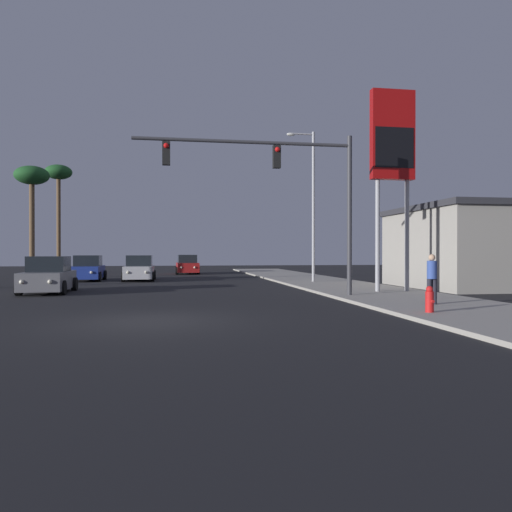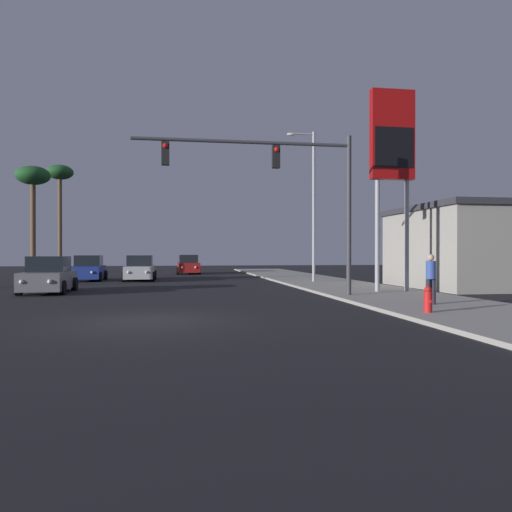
# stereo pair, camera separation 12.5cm
# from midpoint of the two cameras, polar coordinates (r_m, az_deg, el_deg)

# --- Properties ---
(ground_plane) EXTENTS (120.00, 120.00, 0.00)m
(ground_plane) POSITION_cam_midpoint_polar(r_m,az_deg,el_deg) (13.77, -12.43, -7.30)
(ground_plane) COLOR black
(sidewalk_right) EXTENTS (5.00, 60.00, 0.12)m
(sidewalk_right) POSITION_cam_midpoint_polar(r_m,az_deg,el_deg) (25.27, 10.98, -3.68)
(sidewalk_right) COLOR #9E998E
(sidewalk_right) RESTS_ON ground
(building_gas_station) EXTENTS (10.30, 8.30, 4.30)m
(building_gas_station) POSITION_cam_midpoint_polar(r_m,az_deg,el_deg) (29.76, 26.10, 0.94)
(building_gas_station) COLOR gray
(building_gas_station) RESTS_ON ground
(car_grey) EXTENTS (2.04, 4.33, 1.68)m
(car_grey) POSITION_cam_midpoint_polar(r_m,az_deg,el_deg) (24.82, -22.76, -2.15)
(car_grey) COLOR slate
(car_grey) RESTS_ON ground
(car_blue) EXTENTS (2.04, 4.33, 1.68)m
(car_blue) POSITION_cam_midpoint_polar(r_m,az_deg,el_deg) (34.82, -18.77, -1.44)
(car_blue) COLOR navy
(car_blue) RESTS_ON ground
(car_red) EXTENTS (2.04, 4.34, 1.68)m
(car_red) POSITION_cam_midpoint_polar(r_m,az_deg,el_deg) (44.30, -7.94, -1.05)
(car_red) COLOR maroon
(car_red) RESTS_ON ground
(car_silver) EXTENTS (2.04, 4.31, 1.68)m
(car_silver) POSITION_cam_midpoint_polar(r_m,az_deg,el_deg) (34.00, -13.29, -1.47)
(car_silver) COLOR #B7B7BC
(car_silver) RESTS_ON ground
(traffic_light_mast) EXTENTS (8.79, 0.36, 6.50)m
(traffic_light_mast) POSITION_cam_midpoint_polar(r_m,az_deg,el_deg) (20.23, 3.44, 8.79)
(traffic_light_mast) COLOR #38383D
(traffic_light_mast) RESTS_ON sidewalk_right
(street_lamp) EXTENTS (1.74, 0.24, 9.00)m
(street_lamp) POSITION_cam_midpoint_polar(r_m,az_deg,el_deg) (30.34, 6.22, 6.56)
(street_lamp) COLOR #99999E
(street_lamp) RESTS_ON sidewalk_right
(gas_station_sign) EXTENTS (2.00, 0.42, 9.00)m
(gas_station_sign) POSITION_cam_midpoint_polar(r_m,az_deg,el_deg) (23.62, 15.19, 12.02)
(gas_station_sign) COLOR #99999E
(gas_station_sign) RESTS_ON sidewalk_right
(fire_hydrant) EXTENTS (0.24, 0.34, 0.76)m
(fire_hydrant) POSITION_cam_midpoint_polar(r_m,az_deg,el_deg) (15.24, 19.00, -4.73)
(fire_hydrant) COLOR red
(fire_hydrant) RESTS_ON sidewalk_right
(pedestrian_on_sidewalk) EXTENTS (0.34, 0.32, 1.67)m
(pedestrian_on_sidewalk) POSITION_cam_midpoint_polar(r_m,az_deg,el_deg) (17.60, 19.27, -2.26)
(pedestrian_on_sidewalk) COLOR #23232D
(pedestrian_on_sidewalk) RESTS_ON sidewalk_right
(palm_tree_mid) EXTENTS (2.40, 2.40, 8.03)m
(palm_tree_mid) POSITION_cam_midpoint_polar(r_m,az_deg,el_deg) (39.28, -24.33, 7.81)
(palm_tree_mid) COLOR brown
(palm_tree_mid) RESTS_ON ground
(palm_tree_far) EXTENTS (2.40, 2.40, 9.86)m
(palm_tree_far) POSITION_cam_midpoint_polar(r_m,az_deg,el_deg) (49.21, -21.71, 8.19)
(palm_tree_far) COLOR brown
(palm_tree_far) RESTS_ON ground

